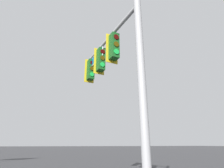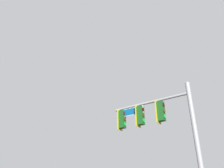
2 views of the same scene
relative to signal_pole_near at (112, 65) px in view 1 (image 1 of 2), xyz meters
The scene contains 1 object.
signal_pole_near is the anchor object (origin of this frame).
Camera 1 is at (-9.28, -3.71, 1.90)m, focal length 28.00 mm.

